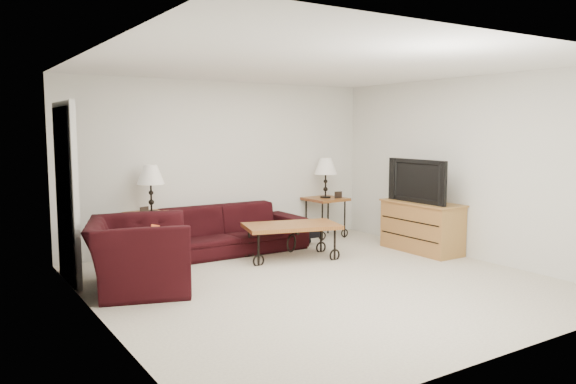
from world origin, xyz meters
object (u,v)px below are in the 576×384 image
object	(u,v)px
backpack	(309,229)
side_table_right	(325,217)
lamp_left	(151,189)
sofa	(227,230)
side_table_left	(152,236)
coffee_table	(291,241)
lamp_right	(326,178)
armchair	(139,255)
tv_stand	(422,227)
television	(422,181)

from	to	relation	value
backpack	side_table_right	bearing A→B (deg)	25.30
lamp_left	sofa	bearing A→B (deg)	-9.73
side_table_left	coffee_table	bearing A→B (deg)	-31.22
lamp_right	backpack	world-z (taller)	lamp_right
sofa	armchair	size ratio (longest dim) A/B	1.88
tv_stand	television	bearing A→B (deg)	180.00
television	backpack	size ratio (longest dim) A/B	2.39
lamp_left	backpack	distance (m)	2.54
side_table_right	lamp_right	size ratio (longest dim) A/B	1.00
sofa	side_table_left	world-z (taller)	sofa
tv_stand	backpack	bearing A→B (deg)	128.91
lamp_left	backpack	xyz separation A→B (m)	(2.41, -0.31, -0.75)
lamp_left	coffee_table	xyz separation A→B (m)	(1.64, -0.99, -0.74)
side_table_right	tv_stand	world-z (taller)	tv_stand
sofa	armchair	bearing A→B (deg)	-145.19
tv_stand	backpack	size ratio (longest dim) A/B	2.67
side_table_right	lamp_left	bearing A→B (deg)	180.00
lamp_left	tv_stand	size ratio (longest dim) A/B	0.54
lamp_right	tv_stand	distance (m)	1.84
side_table_right	lamp_left	distance (m)	3.02
tv_stand	television	distance (m)	0.68
sofa	backpack	size ratio (longest dim) A/B	5.05
lamp_left	armchair	xyz separation A→B (m)	(-0.62, -1.34, -0.58)
sofa	side_table_right	size ratio (longest dim) A/B	3.51
sofa	armchair	distance (m)	2.03
coffee_table	lamp_left	bearing A→B (deg)	148.78
lamp_right	coffee_table	size ratio (longest dim) A/B	0.51
sofa	lamp_left	bearing A→B (deg)	170.27
side_table_left	backpack	size ratio (longest dim) A/B	1.43
lamp_left	coffee_table	bearing A→B (deg)	-31.22
side_table_left	side_table_right	distance (m)	2.95
sofa	lamp_right	xyz separation A→B (m)	(1.90, 0.18, 0.65)
television	sofa	bearing A→B (deg)	-121.20
coffee_table	armchair	world-z (taller)	armchair
lamp_left	armchair	size ratio (longest dim) A/B	0.53
lamp_left	lamp_right	bearing A→B (deg)	0.00
lamp_right	backpack	xyz separation A→B (m)	(-0.54, -0.31, -0.76)
backpack	side_table_left	bearing A→B (deg)	168.23
side_table_left	television	world-z (taller)	television
sofa	armchair	world-z (taller)	armchair
side_table_right	side_table_left	bearing A→B (deg)	180.00
side_table_right	tv_stand	xyz separation A→B (m)	(0.53, -1.64, 0.04)
backpack	tv_stand	bearing A→B (deg)	-55.54
coffee_table	armchair	bearing A→B (deg)	-171.27
armchair	coffee_table	bearing A→B (deg)	-63.15
coffee_table	backpack	size ratio (longest dim) A/B	2.82
lamp_right	coffee_table	bearing A→B (deg)	-142.94
lamp_right	television	bearing A→B (deg)	-72.62
side_table_left	tv_stand	world-z (taller)	tv_stand
side_table_left	backpack	distance (m)	2.43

